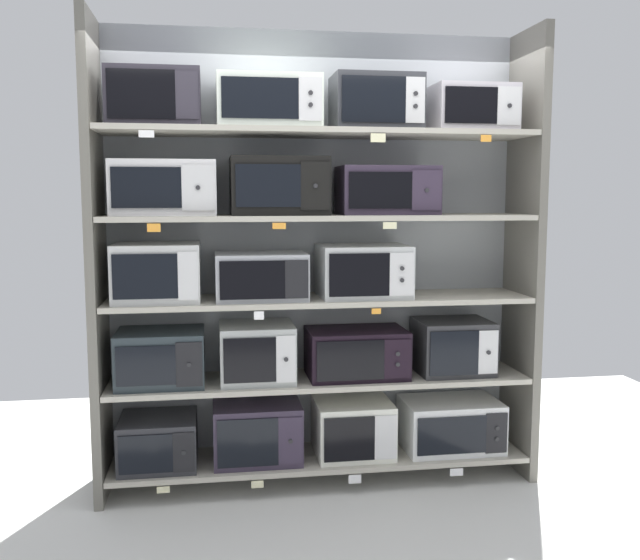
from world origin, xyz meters
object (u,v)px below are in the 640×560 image
(microwave_9, at_px, (261,276))
(microwave_10, at_px, (363,271))
(microwave_4, at_px, (161,357))
(microwave_7, at_px, (453,346))
(microwave_15, at_px, (268,103))
(microwave_5, at_px, (257,352))
(microwave_6, at_px, (356,353))
(microwave_3, at_px, (451,424))
(microwave_16, at_px, (376,103))
(microwave_11, at_px, (164,188))
(microwave_13, at_px, (387,190))
(microwave_2, at_px, (353,428))
(microwave_8, at_px, (157,272))
(microwave_1, at_px, (257,431))
(microwave_17, at_px, (471,109))
(microwave_14, at_px, (155,99))
(microwave_0, at_px, (158,441))
(microwave_12, at_px, (279,186))

(microwave_9, height_order, microwave_10, microwave_10)
(microwave_4, height_order, microwave_9, microwave_9)
(microwave_7, distance_m, microwave_15, 1.79)
(microwave_5, xyz_separation_m, microwave_6, (0.58, -0.00, -0.02))
(microwave_7, relative_size, microwave_9, 0.85)
(microwave_3, bearing_deg, microwave_7, -10.28)
(microwave_16, bearing_deg, microwave_10, 179.93)
(microwave_11, distance_m, microwave_15, 0.74)
(microwave_4, height_order, microwave_11, microwave_11)
(microwave_11, xyz_separation_m, microwave_13, (1.26, -0.00, -0.01))
(microwave_2, distance_m, microwave_8, 1.46)
(microwave_1, relative_size, microwave_11, 0.89)
(microwave_1, height_order, microwave_11, microwave_11)
(microwave_9, relative_size, microwave_16, 1.04)
(microwave_2, relative_size, microwave_17, 0.96)
(microwave_14, distance_m, microwave_15, 0.61)
(microwave_4, bearing_deg, microwave_3, -0.01)
(microwave_5, relative_size, microwave_16, 0.85)
(microwave_7, xyz_separation_m, microwave_8, (-1.72, 0.00, 0.48))
(microwave_7, bearing_deg, microwave_8, 179.99)
(microwave_6, relative_size, microwave_13, 1.03)
(microwave_5, distance_m, microwave_15, 1.40)
(microwave_9, distance_m, microwave_17, 1.55)
(microwave_0, relative_size, microwave_14, 0.88)
(microwave_1, xyz_separation_m, microwave_2, (0.57, 0.00, -0.01))
(microwave_7, bearing_deg, microwave_11, 179.99)
(microwave_15, height_order, microwave_16, microwave_16)
(microwave_9, distance_m, microwave_13, 0.88)
(microwave_1, xyz_separation_m, microwave_10, (0.62, 0.00, 0.93))
(microwave_8, relative_size, microwave_15, 0.84)
(microwave_0, bearing_deg, microwave_7, -0.01)
(microwave_12, bearing_deg, microwave_3, -0.01)
(microwave_12, xyz_separation_m, microwave_15, (-0.06, -0.00, 0.46))
(microwave_11, bearing_deg, microwave_10, -0.02)
(microwave_4, distance_m, microwave_11, 0.95)
(microwave_11, bearing_deg, microwave_9, -0.04)
(microwave_17, bearing_deg, microwave_1, -179.99)
(microwave_7, bearing_deg, microwave_5, 179.99)
(microwave_6, bearing_deg, microwave_13, 0.12)
(microwave_9, height_order, microwave_15, microwave_15)
(microwave_12, bearing_deg, microwave_16, -0.05)
(microwave_7, relative_size, microwave_8, 0.92)
(microwave_11, bearing_deg, microwave_15, -0.02)
(microwave_8, distance_m, microwave_14, 0.94)
(microwave_10, distance_m, microwave_13, 0.48)
(microwave_1, distance_m, microwave_10, 1.12)
(microwave_13, relative_size, microwave_17, 1.19)
(microwave_1, relative_size, microwave_8, 1.07)
(microwave_4, height_order, microwave_5, microwave_5)
(microwave_13, height_order, microwave_14, microwave_14)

